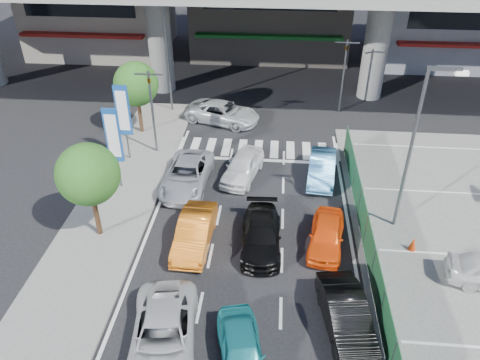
# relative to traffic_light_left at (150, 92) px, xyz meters

# --- Properties ---
(ground) EXTENTS (120.00, 120.00, 0.00)m
(ground) POSITION_rel_traffic_light_left_xyz_m (6.20, -12.00, -3.94)
(ground) COLOR black
(ground) RESTS_ON ground
(sidewalk_left) EXTENTS (4.00, 30.00, 0.12)m
(sidewalk_left) POSITION_rel_traffic_light_left_xyz_m (-0.80, -8.00, -3.88)
(sidewalk_left) COLOR #595856
(sidewalk_left) RESTS_ON ground
(fence_run) EXTENTS (0.16, 22.00, 1.80)m
(fence_run) POSITION_rel_traffic_light_left_xyz_m (11.50, -11.00, -3.04)
(fence_run) COLOR #1C522C
(fence_run) RESTS_ON ground
(traffic_light_left) EXTENTS (1.60, 1.24, 5.20)m
(traffic_light_left) POSITION_rel_traffic_light_left_xyz_m (0.00, 0.00, 0.00)
(traffic_light_left) COLOR #595B60
(traffic_light_left) RESTS_ON ground
(traffic_light_right) EXTENTS (1.60, 1.24, 5.20)m
(traffic_light_right) POSITION_rel_traffic_light_left_xyz_m (11.70, 7.00, 0.00)
(traffic_light_right) COLOR #595B60
(traffic_light_right) RESTS_ON ground
(street_lamp_right) EXTENTS (1.65, 0.22, 8.00)m
(street_lamp_right) POSITION_rel_traffic_light_left_xyz_m (13.37, -6.00, 0.83)
(street_lamp_right) COLOR #595B60
(street_lamp_right) RESTS_ON ground
(street_lamp_left) EXTENTS (1.65, 0.22, 8.00)m
(street_lamp_left) POSITION_rel_traffic_light_left_xyz_m (-0.13, 6.00, 0.83)
(street_lamp_left) COLOR #595B60
(street_lamp_left) RESTS_ON ground
(signboard_near) EXTENTS (0.80, 0.14, 4.70)m
(signboard_near) POSITION_rel_traffic_light_left_xyz_m (-1.00, -4.01, -0.87)
(signboard_near) COLOR #595B60
(signboard_near) RESTS_ON ground
(signboard_far) EXTENTS (0.80, 0.14, 4.70)m
(signboard_far) POSITION_rel_traffic_light_left_xyz_m (-1.40, -1.01, -0.87)
(signboard_far) COLOR #595B60
(signboard_far) RESTS_ON ground
(tree_near) EXTENTS (2.80, 2.80, 4.80)m
(tree_near) POSITION_rel_traffic_light_left_xyz_m (-0.80, -8.00, -0.55)
(tree_near) COLOR #382314
(tree_near) RESTS_ON ground
(tree_far) EXTENTS (2.80, 2.80, 4.80)m
(tree_far) POSITION_rel_traffic_light_left_xyz_m (-1.60, 2.50, -0.55)
(tree_far) COLOR #382314
(tree_far) RESTS_ON ground
(sedan_white_mid_left) EXTENTS (2.93, 5.23, 1.38)m
(sedan_white_mid_left) POSITION_rel_traffic_light_left_xyz_m (3.65, -13.96, -3.25)
(sedan_white_mid_left) COLOR silver
(sedan_white_mid_left) RESTS_ON ground
(taxi_teal_mid) EXTENTS (2.32, 4.01, 1.28)m
(taxi_teal_mid) POSITION_rel_traffic_light_left_xyz_m (6.46, -14.34, -3.29)
(taxi_teal_mid) COLOR #1A7A84
(taxi_teal_mid) RESTS_ON ground
(hatch_black_mid_right) EXTENTS (2.12, 4.37, 1.38)m
(hatch_black_mid_right) POSITION_rel_traffic_light_left_xyz_m (10.18, -12.53, -3.25)
(hatch_black_mid_right) COLOR black
(hatch_black_mid_right) RESTS_ON ground
(taxi_orange_left) EXTENTS (1.60, 4.23, 1.38)m
(taxi_orange_left) POSITION_rel_traffic_light_left_xyz_m (3.79, -8.23, -3.25)
(taxi_orange_left) COLOR orange
(taxi_orange_left) RESTS_ON ground
(sedan_black_mid) EXTENTS (1.93, 4.42, 1.27)m
(sedan_black_mid) POSITION_rel_traffic_light_left_xyz_m (6.82, -8.09, -3.30)
(sedan_black_mid) COLOR black
(sedan_black_mid) RESTS_ON ground
(taxi_orange_right) EXTENTS (2.06, 3.93, 1.27)m
(taxi_orange_right) POSITION_rel_traffic_light_left_xyz_m (9.78, -7.83, -3.30)
(taxi_orange_right) COLOR #F94E0D
(taxi_orange_right) RESTS_ON ground
(wagon_silver_front_left) EXTENTS (2.50, 5.06, 1.38)m
(wagon_silver_front_left) POSITION_rel_traffic_light_left_xyz_m (2.55, -3.48, -3.25)
(wagon_silver_front_left) COLOR #B7B8C0
(wagon_silver_front_left) RESTS_ON ground
(sedan_white_front_mid) EXTENTS (2.52, 4.32, 1.38)m
(sedan_white_front_mid) POSITION_rel_traffic_light_left_xyz_m (5.49, -2.32, -3.25)
(sedan_white_front_mid) COLOR white
(sedan_white_front_mid) RESTS_ON ground
(kei_truck_front_right) EXTENTS (1.83, 4.17, 1.33)m
(kei_truck_front_right) POSITION_rel_traffic_light_left_xyz_m (9.90, -2.08, -3.27)
(kei_truck_front_right) COLOR #4A92CE
(kei_truck_front_right) RESTS_ON ground
(crossing_wagon_silver) EXTENTS (5.55, 3.81, 1.41)m
(crossing_wagon_silver) POSITION_rel_traffic_light_left_xyz_m (3.55, 4.56, -3.23)
(crossing_wagon_silver) COLOR silver
(crossing_wagon_silver) RESTS_ON ground
(traffic_cone) EXTENTS (0.37, 0.37, 0.69)m
(traffic_cone) POSITION_rel_traffic_light_left_xyz_m (13.66, -7.84, -3.53)
(traffic_cone) COLOR red
(traffic_cone) RESTS_ON parking_lot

